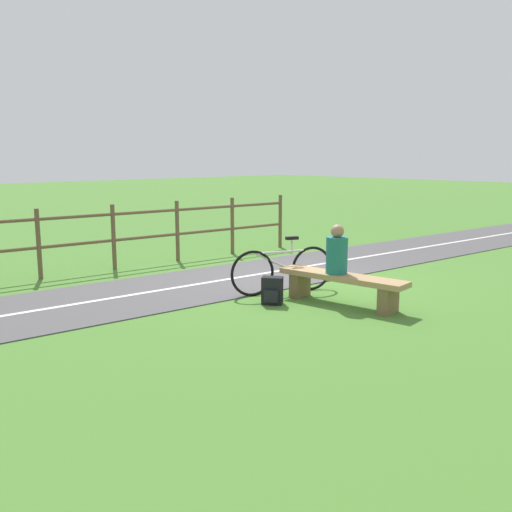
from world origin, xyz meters
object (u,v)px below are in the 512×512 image
object	(u,v)px
person_seated	(337,252)
backpack	(272,291)
bench	(342,283)
bicycle	(283,270)

from	to	relation	value
person_seated	backpack	distance (m)	1.09
bench	bicycle	size ratio (longest dim) A/B	1.22
bench	bicycle	world-z (taller)	bicycle
bicycle	bench	bearing A→B (deg)	117.34
person_seated	bicycle	distance (m)	1.05
bicycle	backpack	size ratio (longest dim) A/B	4.09
bicycle	backpack	bearing A→B (deg)	52.07
bench	person_seated	distance (m)	0.45
person_seated	bicycle	size ratio (longest dim) A/B	0.43
bench	person_seated	size ratio (longest dim) A/B	2.81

